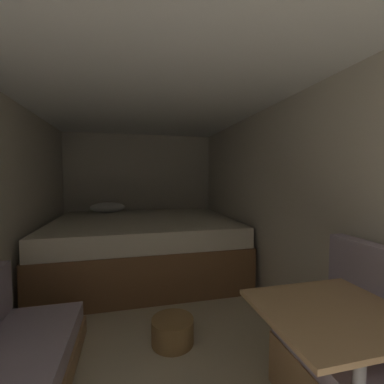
{
  "coord_description": "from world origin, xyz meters",
  "views": [
    {
      "loc": [
        -0.18,
        -0.18,
        1.34
      ],
      "look_at": [
        0.53,
        2.74,
        1.16
      ],
      "focal_mm": 24.0,
      "sensor_mm": 36.0,
      "label": 1
    }
  ],
  "objects": [
    {
      "name": "ground_plane",
      "position": [
        0.0,
        1.98,
        0.0
      ],
      "size": [
        6.87,
        6.87,
        0.0
      ],
      "primitive_type": "plane",
      "color": "beige"
    },
    {
      "name": "wall_back",
      "position": [
        0.0,
        4.44,
        1.03
      ],
      "size": [
        2.6,
        0.05,
        2.07
      ],
      "primitive_type": "cube",
      "color": "beige",
      "rests_on": "ground"
    },
    {
      "name": "wall_right",
      "position": [
        1.27,
        1.98,
        1.03
      ],
      "size": [
        0.05,
        4.87,
        2.07
      ],
      "primitive_type": "cube",
      "color": "beige",
      "rests_on": "ground"
    },
    {
      "name": "ceiling_slab",
      "position": [
        0.0,
        1.98,
        2.09
      ],
      "size": [
        2.6,
        4.87,
        0.05
      ],
      "primitive_type": "cube",
      "color": "white",
      "rests_on": "wall_left"
    },
    {
      "name": "bed",
      "position": [
        -0.0,
        3.39,
        0.38
      ],
      "size": [
        2.38,
        1.95,
        0.92
      ],
      "color": "brown",
      "rests_on": "ground"
    },
    {
      "name": "dinette_table",
      "position": [
        0.74,
        0.81,
        0.61
      ],
      "size": [
        0.68,
        0.61,
        0.71
      ],
      "color": "tan",
      "rests_on": "ground"
    },
    {
      "name": "wicker_basket",
      "position": [
        0.14,
        1.8,
        0.1
      ],
      "size": [
        0.34,
        0.34,
        0.2
      ],
      "color": "olive",
      "rests_on": "ground"
    }
  ]
}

